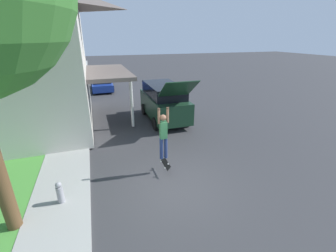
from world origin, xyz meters
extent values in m
plane|color=#333335|center=(0.00, 0.00, 0.00)|extent=(120.00, 120.00, 0.00)
cube|color=#9E9E99|center=(-3.60, 6.00, 0.05)|extent=(1.80, 80.00, 0.10)
cube|color=#5B514C|center=(-1.38, 7.95, 2.88)|extent=(2.60, 5.94, 0.20)
cylinder|color=silver|center=(-0.28, 5.83, 1.43)|extent=(0.16, 0.16, 2.70)
cube|color=#193823|center=(1.78, 6.49, 0.92)|extent=(1.96, 4.53, 1.20)
cube|color=black|center=(1.78, 6.61, 1.86)|extent=(1.80, 3.53, 0.69)
cylinder|color=black|center=(0.84, 7.90, 0.36)|extent=(0.24, 0.73, 0.73)
cylinder|color=black|center=(2.72, 7.90, 0.36)|extent=(0.24, 0.73, 0.73)
cylinder|color=black|center=(0.84, 5.09, 0.36)|extent=(0.24, 0.73, 0.73)
cylinder|color=black|center=(2.72, 5.09, 0.36)|extent=(0.24, 0.73, 0.73)
cube|color=#193823|center=(1.78, 4.18, 2.42)|extent=(1.72, 1.41, 1.01)
cube|color=navy|center=(-1.38, 16.44, 0.50)|extent=(1.85, 4.46, 0.61)
cube|color=black|center=(-1.38, 16.33, 1.03)|extent=(1.62, 2.32, 0.47)
cylinder|color=black|center=(-2.27, 17.78, 0.33)|extent=(0.20, 0.66, 0.66)
cylinder|color=black|center=(-0.48, 17.78, 0.33)|extent=(0.20, 0.66, 0.66)
cylinder|color=black|center=(-2.27, 15.10, 0.33)|extent=(0.20, 0.66, 0.66)
cylinder|color=black|center=(-0.48, 15.10, 0.33)|extent=(0.20, 0.66, 0.66)
cylinder|color=navy|center=(-0.08, 0.96, 1.01)|extent=(0.13, 0.13, 0.83)
cylinder|color=navy|center=(0.09, 0.96, 1.01)|extent=(0.13, 0.13, 0.83)
cube|color=#337042|center=(0.00, 0.96, 1.74)|extent=(0.25, 0.20, 0.63)
sphere|color=brown|center=(0.00, 0.96, 2.21)|extent=(0.23, 0.23, 0.23)
cylinder|color=brown|center=(-0.16, 0.96, 2.29)|extent=(0.09, 0.09, 0.56)
cylinder|color=brown|center=(0.16, 0.96, 2.29)|extent=(0.09, 0.09, 0.56)
cube|color=black|center=(0.07, 0.91, 0.38)|extent=(0.15, 0.79, 0.18)
cylinder|color=silver|center=(0.08, 1.16, 0.49)|extent=(0.03, 0.06, 0.06)
cylinder|color=silver|center=(-0.04, 1.16, 0.34)|extent=(0.03, 0.06, 0.06)
cylinder|color=silver|center=(0.08, 0.67, 0.49)|extent=(0.03, 0.06, 0.06)
cylinder|color=silver|center=(-0.04, 0.67, 0.34)|extent=(0.03, 0.06, 0.06)
cylinder|color=#99999E|center=(-3.53, 0.22, 0.37)|extent=(0.20, 0.20, 0.54)
sphere|color=#99999E|center=(-3.53, 0.22, 0.73)|extent=(0.18, 0.18, 0.18)
camera|label=1|loc=(-2.20, -6.10, 4.85)|focal=24.00mm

